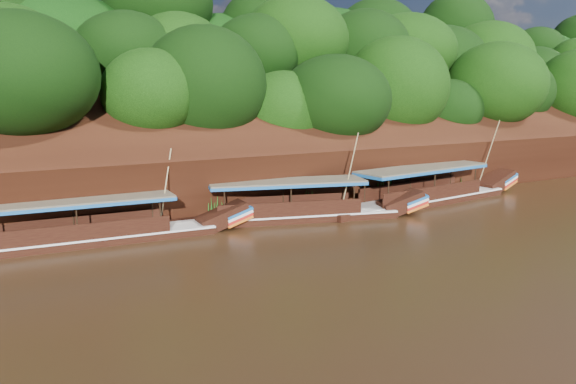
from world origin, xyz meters
TOP-DOWN VIEW (x-y plane):
  - ground at (0.00, 0.00)m, footprint 160.00×160.00m
  - riverbank at (-0.01, 22.73)m, footprint 120.00×30.06m
  - boat_0 at (10.27, 7.67)m, footprint 15.19×3.87m
  - boat_1 at (0.28, 7.43)m, footprint 13.34×5.30m
  - boat_2 at (-10.88, 8.19)m, footprint 14.12×2.79m
  - reeds at (-3.24, 9.61)m, footprint 49.03×2.47m

SIDE VIEW (x-z plane):
  - ground at x=0.00m, z-range 0.00..0.00m
  - boat_2 at x=-10.88m, z-range -1.91..2.91m
  - boat_1 at x=0.28m, z-range -2.20..3.24m
  - boat_0 at x=10.27m, z-range -2.32..3.43m
  - reeds at x=-3.24m, z-range -0.15..1.89m
  - riverbank at x=-0.01m, z-range -7.81..11.59m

